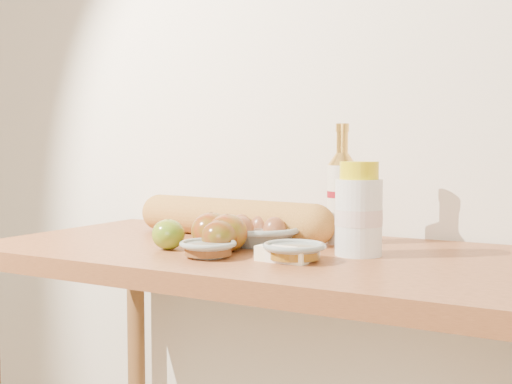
# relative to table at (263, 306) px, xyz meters

# --- Properties ---
(back_wall) EXTENTS (3.50, 0.02, 2.60)m
(back_wall) POSITION_rel_table_xyz_m (0.00, 0.33, 0.52)
(back_wall) COLOR white
(back_wall) RESTS_ON ground
(table) EXTENTS (1.20, 0.60, 0.90)m
(table) POSITION_rel_table_xyz_m (0.00, 0.00, 0.00)
(table) COLOR #A66135
(table) RESTS_ON ground
(bourbon_bottle) EXTENTS (0.08, 0.08, 0.26)m
(bourbon_bottle) POSITION_rel_table_xyz_m (0.12, 0.14, 0.23)
(bourbon_bottle) COLOR beige
(bourbon_bottle) RESTS_ON table
(cream_bottle) EXTENTS (0.12, 0.12, 0.18)m
(cream_bottle) POSITION_rel_table_xyz_m (0.20, 0.02, 0.21)
(cream_bottle) COLOR silver
(cream_bottle) RESTS_ON table
(egg_bowl) EXTENTS (0.24, 0.24, 0.06)m
(egg_bowl) POSITION_rel_table_xyz_m (-0.03, 0.04, 0.15)
(egg_bowl) COLOR gray
(egg_bowl) RESTS_ON table
(baguette) EXTENTS (0.55, 0.15, 0.09)m
(baguette) POSITION_rel_table_xyz_m (-0.15, 0.11, 0.17)
(baguette) COLOR #C68B3C
(baguette) RESTS_ON table
(apple_yellowgreen) EXTENTS (0.07, 0.07, 0.06)m
(apple_yellowgreen) POSITION_rel_table_xyz_m (-0.16, -0.11, 0.15)
(apple_yellowgreen) COLOR olive
(apple_yellowgreen) RESTS_ON table
(apple_redgreen_front) EXTENTS (0.09, 0.09, 0.07)m
(apple_redgreen_front) POSITION_rel_table_xyz_m (-0.04, -0.10, 0.16)
(apple_redgreen_front) COLOR maroon
(apple_redgreen_front) RESTS_ON table
(apple_redgreen_right) EXTENTS (0.09, 0.09, 0.08)m
(apple_redgreen_right) POSITION_rel_table_xyz_m (-0.04, -0.07, 0.16)
(apple_redgreen_right) COLOR #970810
(apple_redgreen_right) RESTS_ON table
(sugar_bowl) EXTENTS (0.14, 0.14, 0.03)m
(sugar_bowl) POSITION_rel_table_xyz_m (-0.04, -0.15, 0.14)
(sugar_bowl) COLOR gray
(sugar_bowl) RESTS_ON table
(syrup_bowl) EXTENTS (0.15, 0.15, 0.03)m
(syrup_bowl) POSITION_rel_table_xyz_m (0.12, -0.10, 0.14)
(syrup_bowl) COLOR gray
(syrup_bowl) RESTS_ON table
(butter_stick) EXTENTS (0.10, 0.03, 0.03)m
(butter_stick) POSITION_rel_table_xyz_m (0.11, -0.13, 0.14)
(butter_stick) COLOR #FEF3C5
(butter_stick) RESTS_ON table
(apple_extra) EXTENTS (0.09, 0.09, 0.08)m
(apple_extra) POSITION_rel_table_xyz_m (-0.09, -0.06, 0.16)
(apple_extra) COLOR #970810
(apple_extra) RESTS_ON table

